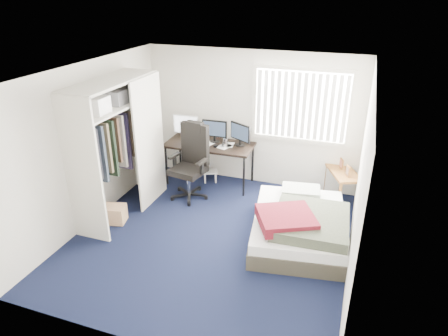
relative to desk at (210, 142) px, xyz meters
name	(u,v)px	position (x,y,z in m)	size (l,w,h in m)	color
ground	(211,237)	(0.68, -1.75, -0.83)	(4.20, 4.20, 0.00)	black
room_shell	(210,145)	(0.68, -1.75, 0.68)	(4.20, 4.20, 4.20)	silver
window_assembly	(301,106)	(1.58, 0.29, 0.77)	(1.72, 0.09, 1.32)	white
closet	(117,136)	(-0.99, -1.49, 0.52)	(0.64, 1.84, 2.22)	beige
desk	(210,142)	(0.00, 0.00, 0.00)	(1.66, 0.80, 1.27)	black
office_chair	(191,169)	(-0.14, -0.61, -0.31)	(0.74, 0.74, 1.36)	black
footstool	(210,173)	(-0.02, 0.02, -0.65)	(0.35, 0.32, 0.23)	white
nightstand	(343,175)	(2.44, 0.09, -0.33)	(0.71, 0.92, 0.74)	brown
bed	(300,225)	(1.95, -1.37, -0.56)	(1.63, 2.01, 0.61)	#383328
pine_box	(114,214)	(-0.97, -1.86, -0.69)	(0.37, 0.28, 0.28)	#A88354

